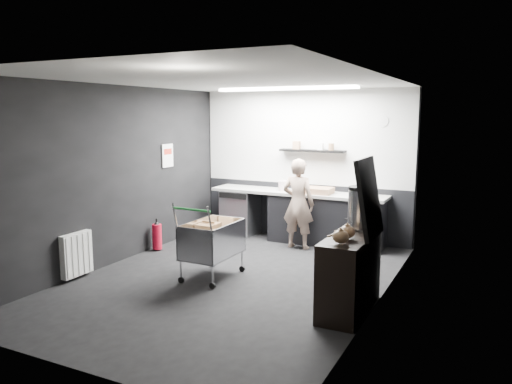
% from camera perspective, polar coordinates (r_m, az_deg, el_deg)
% --- Properties ---
extents(floor, '(5.50, 5.50, 0.00)m').
position_cam_1_polar(floor, '(6.99, -2.86, -10.01)').
color(floor, black).
rests_on(floor, ground).
extents(ceiling, '(5.50, 5.50, 0.00)m').
position_cam_1_polar(ceiling, '(6.63, -3.05, 12.65)').
color(ceiling, silver).
rests_on(ceiling, wall_back).
extents(wall_back, '(5.50, 0.00, 5.50)m').
position_cam_1_polar(wall_back, '(9.16, 5.52, 3.13)').
color(wall_back, black).
rests_on(wall_back, floor).
extents(wall_front, '(5.50, 0.00, 5.50)m').
position_cam_1_polar(wall_front, '(4.52, -20.30, -3.34)').
color(wall_front, black).
rests_on(wall_front, floor).
extents(wall_left, '(0.00, 5.50, 5.50)m').
position_cam_1_polar(wall_left, '(7.85, -15.80, 1.87)').
color(wall_left, black).
rests_on(wall_left, floor).
extents(wall_right, '(0.00, 5.50, 5.50)m').
position_cam_1_polar(wall_right, '(5.97, 14.04, -0.19)').
color(wall_right, black).
rests_on(wall_right, floor).
extents(kitchen_wall_panel, '(3.95, 0.02, 1.70)m').
position_cam_1_polar(kitchen_wall_panel, '(9.10, 5.52, 6.25)').
color(kitchen_wall_panel, silver).
rests_on(kitchen_wall_panel, wall_back).
extents(dado_panel, '(3.95, 0.02, 1.00)m').
position_cam_1_polar(dado_panel, '(9.26, 5.39, -2.12)').
color(dado_panel, black).
rests_on(dado_panel, wall_back).
extents(floating_shelf, '(1.20, 0.22, 0.04)m').
position_cam_1_polar(floating_shelf, '(8.94, 6.44, 4.71)').
color(floating_shelf, black).
rests_on(floating_shelf, wall_back).
extents(wall_clock, '(0.20, 0.03, 0.20)m').
position_cam_1_polar(wall_clock, '(8.68, 14.26, 7.88)').
color(wall_clock, silver).
rests_on(wall_clock, wall_back).
extents(poster, '(0.02, 0.30, 0.40)m').
position_cam_1_polar(poster, '(8.82, -10.08, 4.12)').
color(poster, white).
rests_on(poster, wall_left).
extents(poster_red_band, '(0.02, 0.22, 0.10)m').
position_cam_1_polar(poster_red_band, '(8.81, -10.07, 4.57)').
color(poster_red_band, red).
rests_on(poster_red_band, poster).
extents(radiator, '(0.10, 0.50, 0.60)m').
position_cam_1_polar(radiator, '(7.36, -19.84, -6.71)').
color(radiator, silver).
rests_on(radiator, wall_left).
extents(ceiling_strip, '(2.40, 0.20, 0.04)m').
position_cam_1_polar(ceiling_strip, '(8.29, 3.38, 11.69)').
color(ceiling_strip, white).
rests_on(ceiling_strip, ceiling).
extents(prep_counter, '(3.20, 0.61, 0.90)m').
position_cam_1_polar(prep_counter, '(8.94, 5.48, -2.80)').
color(prep_counter, black).
rests_on(prep_counter, floor).
extents(person, '(0.57, 0.38, 1.54)m').
position_cam_1_polar(person, '(8.45, 4.85, -1.34)').
color(person, beige).
rests_on(person, floor).
extents(shopping_cart, '(0.59, 0.97, 1.07)m').
position_cam_1_polar(shopping_cart, '(6.98, -5.06, -5.69)').
color(shopping_cart, silver).
rests_on(shopping_cart, floor).
extents(sideboard, '(0.51, 1.19, 1.79)m').
position_cam_1_polar(sideboard, '(5.90, 10.87, -7.98)').
color(sideboard, black).
rests_on(sideboard, floor).
extents(fire_extinguisher, '(0.16, 0.16, 0.52)m').
position_cam_1_polar(fire_extinguisher, '(8.53, -11.25, -4.91)').
color(fire_extinguisher, '#B70C23').
rests_on(fire_extinguisher, floor).
extents(cardboard_box, '(0.52, 0.40, 0.10)m').
position_cam_1_polar(cardboard_box, '(8.72, 7.02, 0.17)').
color(cardboard_box, '#9B7252').
rests_on(cardboard_box, prep_counter).
extents(pink_tub, '(0.18, 0.18, 0.18)m').
position_cam_1_polar(pink_tub, '(9.00, 3.13, 0.73)').
color(pink_tub, beige).
rests_on(pink_tub, prep_counter).
extents(white_container, '(0.21, 0.17, 0.17)m').
position_cam_1_polar(white_container, '(8.82, 5.14, 0.53)').
color(white_container, silver).
rests_on(white_container, prep_counter).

